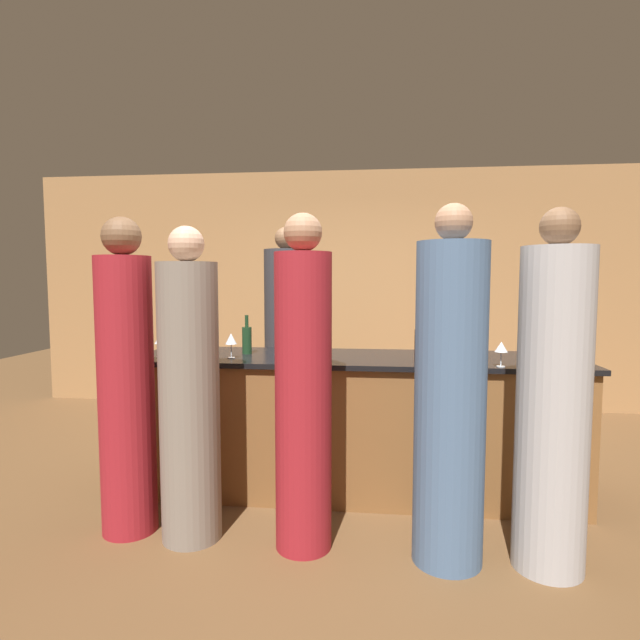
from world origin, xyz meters
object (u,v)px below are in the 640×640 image
at_px(bartender, 286,346).
at_px(wine_bottle_0, 563,344).
at_px(wine_bottle_2, 420,345).
at_px(wine_bottle_1, 247,339).
at_px(guest_1, 126,386).
at_px(guest_4, 189,396).
at_px(guest_2, 303,394).
at_px(guest_3, 553,405).
at_px(guest_0, 450,399).

distance_m(bartender, wine_bottle_0, 2.26).
bearing_deg(wine_bottle_2, wine_bottle_1, 169.64).
height_order(guest_1, guest_4, guest_1).
bearing_deg(guest_2, wine_bottle_0, 23.86).
xyz_separation_m(bartender, guest_2, (0.40, -1.68, -0.03)).
bearing_deg(guest_2, bartender, 103.23).
bearing_deg(guest_3, guest_0, 179.00).
bearing_deg(guest_3, wine_bottle_1, 153.98).
bearing_deg(bartender, guest_0, 124.42).
distance_m(guest_3, guest_4, 2.00).
distance_m(guest_0, wine_bottle_0, 1.18).
relative_size(guest_2, wine_bottle_1, 6.60).
bearing_deg(wine_bottle_0, guest_1, -166.45).
bearing_deg(wine_bottle_1, guest_2, -57.34).
bearing_deg(guest_4, wine_bottle_1, 80.70).
relative_size(bartender, guest_0, 1.04).
height_order(guest_2, guest_4, guest_2).
bearing_deg(guest_1, wine_bottle_1, 55.04).
relative_size(bartender, wine_bottle_2, 6.57).
height_order(guest_3, guest_4, guest_3).
distance_m(guest_1, guest_4, 0.41).
bearing_deg(wine_bottle_1, bartender, 80.21).
distance_m(wine_bottle_1, wine_bottle_2, 1.26).
bearing_deg(guest_1, wine_bottle_0, 13.55).
bearing_deg(guest_1, wine_bottle_2, 17.11).
height_order(bartender, guest_3, bartender).
bearing_deg(bartender, guest_4, 80.45).
height_order(guest_3, wine_bottle_2, guest_3).
height_order(wine_bottle_1, wine_bottle_2, wine_bottle_2).
height_order(guest_0, wine_bottle_1, guest_0).
distance_m(guest_0, guest_2, 0.80).
relative_size(guest_3, guest_4, 1.03).
xyz_separation_m(guest_2, guest_3, (1.32, -0.06, -0.01)).
distance_m(guest_0, guest_4, 1.47).
xyz_separation_m(guest_0, guest_1, (-1.88, 0.13, 0.00)).
xyz_separation_m(wine_bottle_0, wine_bottle_2, (-0.95, -0.11, -0.00)).
bearing_deg(wine_bottle_1, guest_3, -26.02).
bearing_deg(guest_1, bartender, 66.99).
bearing_deg(guest_3, bartender, 134.44).
bearing_deg(wine_bottle_0, wine_bottle_1, 177.00).
bearing_deg(bartender, guest_2, 103.23).
xyz_separation_m(guest_1, wine_bottle_0, (2.73, 0.66, 0.20)).
bearing_deg(guest_2, guest_3, -2.78).
bearing_deg(wine_bottle_0, bartender, 154.95).
height_order(guest_1, guest_2, guest_1).
height_order(guest_4, wine_bottle_1, guest_4).
xyz_separation_m(guest_2, wine_bottle_1, (-0.54, 0.84, 0.20)).
height_order(guest_1, wine_bottle_0, guest_1).
relative_size(guest_0, wine_bottle_0, 6.28).
bearing_deg(guest_2, wine_bottle_1, 122.66).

